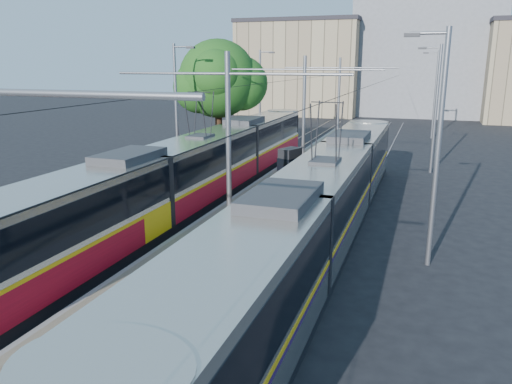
% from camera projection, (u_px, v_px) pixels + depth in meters
% --- Properties ---
extents(ground, '(160.00, 160.00, 0.00)m').
position_uv_depth(ground, '(112.00, 344.00, 12.61)').
color(ground, black).
rests_on(ground, ground).
extents(platform, '(4.00, 50.00, 0.30)m').
position_uv_depth(platform, '(289.00, 186.00, 28.12)').
color(platform, gray).
rests_on(platform, ground).
extents(tactile_strip_left, '(0.70, 50.00, 0.01)m').
position_uv_depth(tactile_strip_left, '(265.00, 181.00, 28.54)').
color(tactile_strip_left, gray).
rests_on(tactile_strip_left, platform).
extents(tactile_strip_right, '(0.70, 50.00, 0.01)m').
position_uv_depth(tactile_strip_right, '(315.00, 185.00, 27.63)').
color(tactile_strip_right, gray).
rests_on(tactile_strip_right, platform).
extents(rails, '(8.71, 70.00, 0.03)m').
position_uv_depth(rails, '(289.00, 188.00, 28.16)').
color(rails, gray).
rests_on(rails, ground).
extents(tram_left, '(2.43, 31.83, 5.50)m').
position_uv_depth(tram_left, '(201.00, 168.00, 25.29)').
color(tram_left, black).
rests_on(tram_left, ground).
extents(tram_right, '(2.43, 29.45, 5.50)m').
position_uv_depth(tram_right, '(324.00, 199.00, 18.98)').
color(tram_right, black).
rests_on(tram_right, ground).
extents(catenary, '(9.20, 70.00, 7.00)m').
position_uv_depth(catenary, '(276.00, 113.00, 24.42)').
color(catenary, slate).
rests_on(catenary, platform).
extents(street_lamps, '(15.18, 38.22, 8.00)m').
position_uv_depth(street_lamps, '(308.00, 108.00, 30.77)').
color(street_lamps, slate).
rests_on(street_lamps, ground).
extents(shelter, '(1.07, 1.34, 2.58)m').
position_uv_depth(shelter, '(290.00, 173.00, 24.44)').
color(shelter, black).
rests_on(shelter, platform).
extents(tree, '(5.83, 5.39, 8.47)m').
position_uv_depth(tree, '(224.00, 80.00, 34.03)').
color(tree, '#382314').
rests_on(tree, ground).
extents(building_left, '(16.32, 12.24, 12.48)m').
position_uv_depth(building_left, '(303.00, 67.00, 69.09)').
color(building_left, tan).
rests_on(building_left, ground).
extents(building_centre, '(18.36, 14.28, 15.16)m').
position_uv_depth(building_centre, '(425.00, 57.00, 67.35)').
color(building_centre, gray).
rests_on(building_centre, ground).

